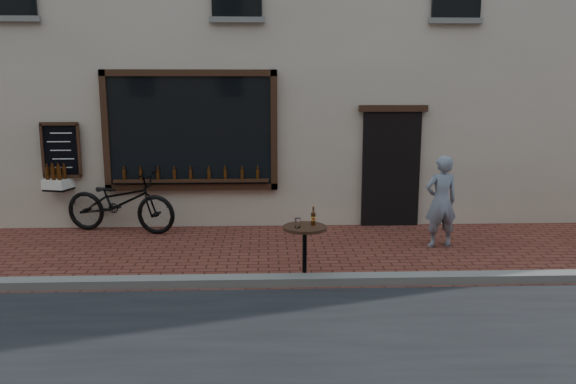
{
  "coord_description": "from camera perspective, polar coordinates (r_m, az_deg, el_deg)",
  "views": [
    {
      "loc": [
        -0.5,
        -7.1,
        2.67
      ],
      "look_at": [
        -0.17,
        1.2,
        1.1
      ],
      "focal_mm": 35.0,
      "sensor_mm": 36.0,
      "label": 1
    }
  ],
  "objects": [
    {
      "name": "pedestrian",
      "position": [
        9.71,
        15.27,
        -0.94
      ],
      "size": [
        0.61,
        0.45,
        1.55
      ],
      "primitive_type": "imported",
      "rotation": [
        0.0,
        0.0,
        3.29
      ],
      "color": "gray",
      "rests_on": "ground"
    },
    {
      "name": "cargo_bicycle",
      "position": [
        10.84,
        -16.87,
        -0.9
      ],
      "size": [
        2.57,
        1.29,
        1.21
      ],
      "rotation": [
        0.0,
        0.0,
        1.32
      ],
      "color": "black",
      "rests_on": "ground"
    },
    {
      "name": "kerb",
      "position": [
        7.77,
        1.55,
        -8.93
      ],
      "size": [
        90.0,
        0.25,
        0.12
      ],
      "primitive_type": "cube",
      "color": "slate",
      "rests_on": "ground"
    },
    {
      "name": "bistro_table",
      "position": [
        7.77,
        1.73,
        -5.09
      ],
      "size": [
        0.61,
        0.61,
        1.04
      ],
      "color": "black",
      "rests_on": "ground"
    },
    {
      "name": "ground",
      "position": [
        7.61,
        1.65,
        -9.86
      ],
      "size": [
        90.0,
        90.0,
        0.0
      ],
      "primitive_type": "plane",
      "color": "maroon",
      "rests_on": "ground"
    }
  ]
}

